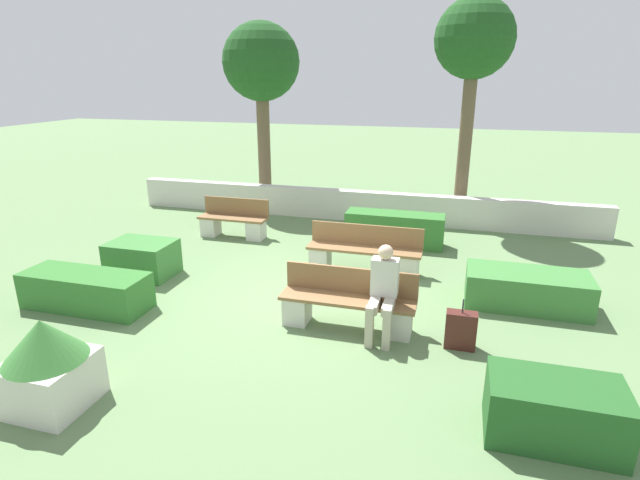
% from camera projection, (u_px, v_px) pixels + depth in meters
% --- Properties ---
extents(ground_plane, '(60.00, 60.00, 0.00)m').
position_uv_depth(ground_plane, '(293.00, 297.00, 8.49)').
color(ground_plane, '#607F51').
extents(perimeter_wall, '(12.12, 0.30, 0.77)m').
position_uv_depth(perimeter_wall, '(355.00, 205.00, 12.94)').
color(perimeter_wall, beige).
rests_on(perimeter_wall, ground_plane).
extents(bench_front, '(2.01, 0.48, 0.88)m').
position_uv_depth(bench_front, '(348.00, 306.00, 7.39)').
color(bench_front, brown).
rests_on(bench_front, ground_plane).
extents(bench_left_side, '(1.61, 0.49, 0.88)m').
position_uv_depth(bench_left_side, '(234.00, 223.00, 11.60)').
color(bench_left_side, brown).
rests_on(bench_left_side, ground_plane).
extents(bench_right_side, '(2.17, 0.48, 0.88)m').
position_uv_depth(bench_right_side, '(364.00, 254.00, 9.51)').
color(bench_right_side, brown).
rests_on(bench_right_side, ground_plane).
extents(person_seated_man, '(0.38, 0.63, 1.36)m').
position_uv_depth(person_seated_man, '(383.00, 288.00, 6.99)').
color(person_seated_man, '#B2A893').
rests_on(person_seated_man, ground_plane).
extents(hedge_block_near_left, '(1.91, 0.89, 0.58)m').
position_uv_depth(hedge_block_near_left, '(527.00, 289.00, 8.10)').
color(hedge_block_near_left, '#3D7A38').
rests_on(hedge_block_near_left, ground_plane).
extents(hedge_block_near_right, '(1.18, 0.83, 0.65)m').
position_uv_depth(hedge_block_near_right, '(142.00, 258.00, 9.36)').
color(hedge_block_near_right, '#3D7A38').
rests_on(hedge_block_near_right, ground_plane).
extents(hedge_block_mid_left, '(2.14, 0.63, 0.72)m').
position_uv_depth(hedge_block_mid_left, '(394.00, 229.00, 11.05)').
color(hedge_block_mid_left, '#33702D').
rests_on(hedge_block_mid_left, ground_plane).
extents(hedge_block_mid_right, '(2.06, 0.73, 0.59)m').
position_uv_depth(hedge_block_mid_right, '(86.00, 290.00, 8.04)').
color(hedge_block_mid_right, '#33702D').
rests_on(hedge_block_mid_right, ground_plane).
extents(hedge_block_far_left, '(1.34, 0.77, 0.64)m').
position_uv_depth(hedge_block_far_left, '(554.00, 411.00, 5.11)').
color(hedge_block_far_left, '#235623').
rests_on(hedge_block_far_left, ground_plane).
extents(planter_corner_left, '(0.90, 0.90, 1.08)m').
position_uv_depth(planter_corner_left, '(47.00, 362.00, 5.56)').
color(planter_corner_left, beige).
rests_on(planter_corner_left, ground_plane).
extents(suitcase, '(0.42, 0.21, 0.73)m').
position_uv_depth(suitcase, '(461.00, 330.00, 6.85)').
color(suitcase, '#471E19').
rests_on(suitcase, ground_plane).
extents(tree_leftmost, '(2.10, 2.10, 5.00)m').
position_uv_depth(tree_leftmost, '(261.00, 66.00, 13.58)').
color(tree_leftmost, brown).
rests_on(tree_leftmost, ground_plane).
extents(tree_center_left, '(1.85, 1.85, 5.33)m').
position_uv_depth(tree_center_left, '(474.00, 45.00, 11.53)').
color(tree_center_left, brown).
rests_on(tree_center_left, ground_plane).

